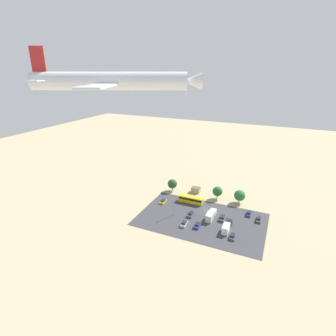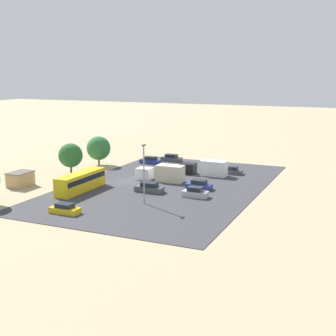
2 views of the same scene
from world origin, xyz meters
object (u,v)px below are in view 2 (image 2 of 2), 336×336
Objects in this scene: parked_car_0 at (167,172)px; parked_car_6 at (65,209)px; shed_building at (20,179)px; parked_car_1 at (231,171)px; parked_truck_0 at (163,174)px; parked_car_7 at (199,185)px; parked_car_2 at (150,161)px; parked_truck_1 at (206,168)px; parked_car_3 at (149,188)px; bus at (81,181)px; parked_car_5 at (195,193)px; parked_car_4 at (171,158)px.

parked_car_6 is (27.77, -3.09, -0.08)m from parked_car_0.
parked_car_1 is (-24.11, 30.17, -0.59)m from shed_building.
shed_building is at bearing 122.60° from parked_truck_0.
parked_car_7 is (-10.37, 28.68, -0.55)m from shed_building.
parked_car_1 is 0.95× the size of parked_car_2.
parked_truck_1 is at bearing -167.08° from parked_car_7.
parked_car_2 is (-9.21, -8.04, -0.04)m from parked_car_0.
parked_car_2 is at bearing 7.63° from parked_car_6.
shed_building is 22.60m from parked_car_3.
bus is 1.26× the size of parked_truck_0.
parked_truck_1 reaches higher than parked_car_7.
parked_car_7 is at bearing 109.88° from shed_building.
bus is (-1.43, 11.33, 0.43)m from shed_building.
parked_car_3 is at bearing 90.78° from parked_car_5.
parked_truck_1 reaches higher than parked_car_5.
parked_car_7 reaches higher than parked_car_4.
parked_car_1 is 18.88m from parked_car_2.
parked_car_7 is at bearing -52.47° from parked_car_3.
parked_car_5 is at bearing 11.89° from bus.
parked_car_3 is at bearing 10.88° from parked_car_0.
bus reaches higher than parked_car_4.
parked_car_5 is at bearing 39.66° from parked_car_0.
parked_car_3 is 16.35m from parked_truck_1.
parked_car_6 is at bearing 160.07° from parked_car_3.
parked_truck_1 is (-30.97, 9.77, 0.72)m from parked_car_6.
parked_car_0 is at bearing 20.42° from parked_car_4.
bus is at bearing 101.89° from parked_car_5.
parked_truck_1 is at bearing -15.11° from parked_car_3.
parked_truck_0 is (-13.26, 20.73, 0.17)m from shed_building.
parked_car_1 is 17.22m from parked_car_4.
parked_car_5 is at bearing -130.83° from parked_truck_0.
parked_truck_0 is (-11.83, 9.40, -0.26)m from bus.
parked_car_7 is at bearing -109.95° from parked_truck_0.
bus is 25.60m from parked_car_2.
parked_car_7 is (-5.04, -1.22, -0.03)m from parked_car_5.
shed_building reaches higher than parked_car_1.
parked_car_3 reaches higher than parked_car_6.
parked_truck_1 is (-19.57, 14.90, -0.31)m from bus.
parked_car_5 is at bearing 30.61° from parked_car_4.
parked_car_3 is 1.03× the size of parked_car_4.
parked_truck_1 is (-21.00, 26.24, 0.12)m from shed_building.
parked_car_6 is (15.20, -5.51, -0.08)m from parked_car_3.
bus reaches higher than parked_car_6.
parked_car_0 is at bearing 132.30° from shed_building.
parked_car_0 is 1.10× the size of parked_car_7.
parked_car_0 reaches higher than parked_car_2.
shed_building is 0.97× the size of parked_car_4.
parked_car_2 is 0.96× the size of parked_car_3.
parked_car_0 reaches higher than parked_car_7.
parked_car_4 is at bearing -159.58° from parked_car_0.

